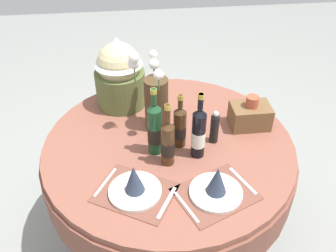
{
  "coord_description": "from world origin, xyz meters",
  "views": [
    {
      "loc": [
        -0.17,
        -1.45,
        1.96
      ],
      "look_at": [
        0.0,
        0.03,
        0.8
      ],
      "focal_mm": 38.69,
      "sensor_mm": 36.0,
      "label": 1
    }
  ],
  "objects_px": {
    "dining_table": "(169,162)",
    "wine_bottle_left": "(155,129)",
    "wine_bottle_right": "(199,133)",
    "wine_bottle_rear": "(168,143)",
    "gift_tub_back_left": "(119,70)",
    "pepper_mill": "(214,128)",
    "wine_bottle_centre": "(180,126)",
    "flower_vase": "(155,99)",
    "place_setting_left": "(135,185)",
    "woven_basket_side_right": "(250,115)",
    "place_setting_right": "(216,187)"
  },
  "relations": [
    {
      "from": "dining_table",
      "to": "wine_bottle_left",
      "type": "height_order",
      "value": "wine_bottle_left"
    },
    {
      "from": "wine_bottle_right",
      "to": "wine_bottle_rear",
      "type": "xyz_separation_m",
      "value": [
        -0.16,
        -0.04,
        -0.01
      ]
    },
    {
      "from": "dining_table",
      "to": "gift_tub_back_left",
      "type": "bearing_deg",
      "value": 121.08
    },
    {
      "from": "gift_tub_back_left",
      "to": "pepper_mill",
      "type": "bearing_deg",
      "value": -41.29
    },
    {
      "from": "wine_bottle_left",
      "to": "pepper_mill",
      "type": "distance_m",
      "value": 0.32
    },
    {
      "from": "wine_bottle_centre",
      "to": "wine_bottle_right",
      "type": "bearing_deg",
      "value": -48.29
    },
    {
      "from": "wine_bottle_left",
      "to": "flower_vase",
      "type": "bearing_deg",
      "value": 84.31
    },
    {
      "from": "dining_table",
      "to": "place_setting_left",
      "type": "relative_size",
      "value": 3.17
    },
    {
      "from": "wine_bottle_centre",
      "to": "gift_tub_back_left",
      "type": "distance_m",
      "value": 0.53
    },
    {
      "from": "pepper_mill",
      "to": "dining_table",
      "type": "bearing_deg",
      "value": 175.21
    },
    {
      "from": "wine_bottle_left",
      "to": "gift_tub_back_left",
      "type": "distance_m",
      "value": 0.5
    },
    {
      "from": "flower_vase",
      "to": "gift_tub_back_left",
      "type": "relative_size",
      "value": 1.11
    },
    {
      "from": "wine_bottle_right",
      "to": "woven_basket_side_right",
      "type": "distance_m",
      "value": 0.39
    },
    {
      "from": "dining_table",
      "to": "wine_bottle_centre",
      "type": "distance_m",
      "value": 0.27
    },
    {
      "from": "flower_vase",
      "to": "pepper_mill",
      "type": "height_order",
      "value": "flower_vase"
    },
    {
      "from": "dining_table",
      "to": "wine_bottle_centre",
      "type": "height_order",
      "value": "wine_bottle_centre"
    },
    {
      "from": "dining_table",
      "to": "pepper_mill",
      "type": "distance_m",
      "value": 0.33
    },
    {
      "from": "place_setting_right",
      "to": "wine_bottle_left",
      "type": "distance_m",
      "value": 0.41
    },
    {
      "from": "gift_tub_back_left",
      "to": "wine_bottle_centre",
      "type": "bearing_deg",
      "value": -55.36
    },
    {
      "from": "wine_bottle_centre",
      "to": "gift_tub_back_left",
      "type": "xyz_separation_m",
      "value": [
        -0.29,
        0.42,
        0.11
      ]
    },
    {
      "from": "place_setting_right",
      "to": "woven_basket_side_right",
      "type": "xyz_separation_m",
      "value": [
        0.29,
        0.48,
        0.02
      ]
    },
    {
      "from": "flower_vase",
      "to": "wine_bottle_rear",
      "type": "height_order",
      "value": "flower_vase"
    },
    {
      "from": "pepper_mill",
      "to": "woven_basket_side_right",
      "type": "bearing_deg",
      "value": 26.57
    },
    {
      "from": "place_setting_left",
      "to": "wine_bottle_centre",
      "type": "relative_size",
      "value": 1.39
    },
    {
      "from": "place_setting_left",
      "to": "gift_tub_back_left",
      "type": "distance_m",
      "value": 0.76
    },
    {
      "from": "place_setting_left",
      "to": "woven_basket_side_right",
      "type": "relative_size",
      "value": 2.0
    },
    {
      "from": "wine_bottle_right",
      "to": "gift_tub_back_left",
      "type": "xyz_separation_m",
      "value": [
        -0.37,
        0.51,
        0.08
      ]
    },
    {
      "from": "dining_table",
      "to": "place_setting_right",
      "type": "bearing_deg",
      "value": -66.67
    },
    {
      "from": "dining_table",
      "to": "flower_vase",
      "type": "relative_size",
      "value": 2.86
    },
    {
      "from": "place_setting_left",
      "to": "wine_bottle_left",
      "type": "bearing_deg",
      "value": 67.18
    },
    {
      "from": "dining_table",
      "to": "wine_bottle_right",
      "type": "bearing_deg",
      "value": -41.0
    },
    {
      "from": "dining_table",
      "to": "place_setting_left",
      "type": "height_order",
      "value": "place_setting_left"
    },
    {
      "from": "dining_table",
      "to": "wine_bottle_rear",
      "type": "relative_size",
      "value": 3.93
    },
    {
      "from": "wine_bottle_centre",
      "to": "gift_tub_back_left",
      "type": "bearing_deg",
      "value": 124.64
    },
    {
      "from": "dining_table",
      "to": "woven_basket_side_right",
      "type": "height_order",
      "value": "woven_basket_side_right"
    },
    {
      "from": "flower_vase",
      "to": "woven_basket_side_right",
      "type": "height_order",
      "value": "flower_vase"
    },
    {
      "from": "place_setting_left",
      "to": "pepper_mill",
      "type": "height_order",
      "value": "pepper_mill"
    },
    {
      "from": "wine_bottle_right",
      "to": "woven_basket_side_right",
      "type": "xyz_separation_m",
      "value": [
        0.33,
        0.21,
        -0.07
      ]
    },
    {
      "from": "dining_table",
      "to": "wine_bottle_right",
      "type": "xyz_separation_m",
      "value": [
        0.13,
        -0.11,
        0.29
      ]
    },
    {
      "from": "place_setting_right",
      "to": "gift_tub_back_left",
      "type": "distance_m",
      "value": 0.9
    },
    {
      "from": "wine_bottle_rear",
      "to": "woven_basket_side_right",
      "type": "distance_m",
      "value": 0.55
    },
    {
      "from": "dining_table",
      "to": "woven_basket_side_right",
      "type": "distance_m",
      "value": 0.52
    },
    {
      "from": "gift_tub_back_left",
      "to": "wine_bottle_right",
      "type": "bearing_deg",
      "value": -54.04
    },
    {
      "from": "flower_vase",
      "to": "dining_table",
      "type": "bearing_deg",
      "value": -68.56
    },
    {
      "from": "flower_vase",
      "to": "gift_tub_back_left",
      "type": "xyz_separation_m",
      "value": [
        -0.18,
        0.25,
        0.04
      ]
    },
    {
      "from": "dining_table",
      "to": "place_setting_left",
      "type": "xyz_separation_m",
      "value": [
        -0.19,
        -0.34,
        0.19
      ]
    },
    {
      "from": "wine_bottle_rear",
      "to": "woven_basket_side_right",
      "type": "height_order",
      "value": "wine_bottle_rear"
    },
    {
      "from": "gift_tub_back_left",
      "to": "place_setting_right",
      "type": "bearing_deg",
      "value": -62.6
    },
    {
      "from": "place_setting_right",
      "to": "wine_bottle_centre",
      "type": "bearing_deg",
      "value": 107.5
    },
    {
      "from": "place_setting_left",
      "to": "flower_vase",
      "type": "xyz_separation_m",
      "value": [
        0.13,
        0.48,
        0.14
      ]
    }
  ]
}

